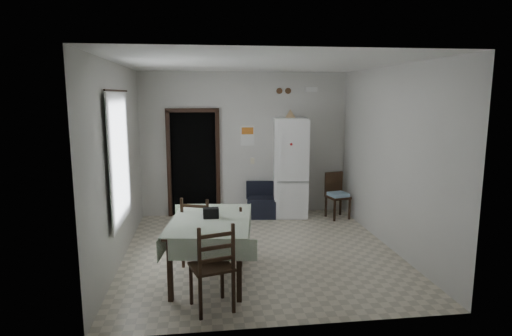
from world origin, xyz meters
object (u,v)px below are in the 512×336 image
at_px(fridge, 290,168).
at_px(dining_chair_far_right, 228,234).
at_px(corner_chair, 338,196).
at_px(navy_seat, 261,200).
at_px(dining_chair_far_left, 200,230).
at_px(dining_chair_near_head, 211,265).
at_px(dining_table, 211,248).

relative_size(fridge, dining_chair_far_right, 2.26).
xyz_separation_m(corner_chair, dining_chair_far_right, (-2.32, -2.05, -0.01)).
relative_size(navy_seat, corner_chair, 0.76).
bearing_deg(navy_seat, dining_chair_far_left, -110.71).
relative_size(corner_chair, dining_chair_near_head, 0.87).
xyz_separation_m(dining_table, dining_chair_far_right, (0.26, 0.47, 0.03)).
xyz_separation_m(fridge, navy_seat, (-0.58, 0.00, -0.65)).
xyz_separation_m(fridge, dining_chair_far_left, (-1.81, -2.32, -0.49)).
relative_size(fridge, dining_chair_far_left, 1.95).
bearing_deg(corner_chair, navy_seat, 155.20).
relative_size(dining_chair_far_left, dining_chair_far_right, 1.16).
xyz_separation_m(dining_table, dining_chair_far_left, (-0.15, 0.51, 0.10)).
xyz_separation_m(navy_seat, dining_chair_far_right, (-0.82, -2.36, 0.10)).
relative_size(corner_chair, dining_table, 0.58).
relative_size(dining_table, dining_chair_far_right, 1.78).
relative_size(navy_seat, dining_chair_far_left, 0.67).
bearing_deg(fridge, dining_chair_far_right, -112.86).
xyz_separation_m(navy_seat, dining_chair_far_left, (-1.24, -2.32, 0.17)).
distance_m(navy_seat, dining_chair_near_head, 3.85).
height_order(fridge, navy_seat, fridge).
bearing_deg(dining_chair_near_head, dining_chair_far_right, -118.30).
height_order(navy_seat, corner_chair, corner_chair).
relative_size(fridge, dining_chair_near_head, 1.90).
distance_m(corner_chair, dining_chair_near_head, 4.26).
distance_m(dining_chair_far_right, dining_chair_near_head, 1.36).
distance_m(dining_table, dining_chair_near_head, 0.86).
height_order(fridge, corner_chair, fridge).
bearing_deg(dining_table, dining_chair_near_head, -83.07).
relative_size(corner_chair, dining_chair_far_left, 0.89).
bearing_deg(dining_chair_far_right, navy_seat, -110.60).
bearing_deg(dining_chair_far_left, fridge, -108.42).
distance_m(fridge, dining_chair_far_right, 2.79).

